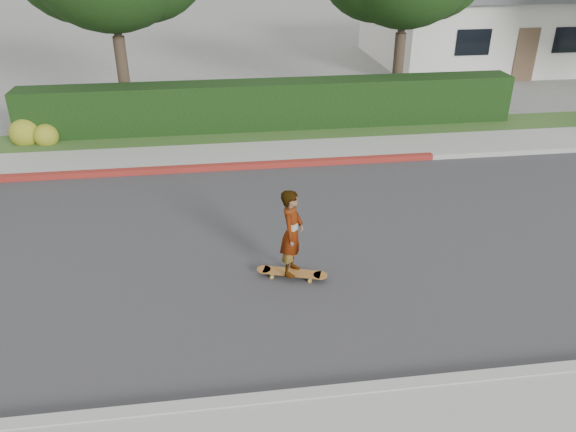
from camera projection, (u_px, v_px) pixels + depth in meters
name	position (u px, v px, depth m)	size (l,w,h in m)	color
ground	(457.00, 234.00, 11.54)	(120.00, 120.00, 0.00)	slate
road	(457.00, 234.00, 11.53)	(60.00, 8.00, 0.01)	#2D2D30
curb_near	(574.00, 369.00, 7.89)	(60.00, 0.20, 0.15)	#9E9E99
curb_far	(396.00, 158.00, 15.11)	(60.00, 0.20, 0.15)	#9E9E99
curb_red_section	(209.00, 168.00, 14.50)	(12.00, 0.21, 0.15)	maroon
sidewalk_far	(386.00, 147.00, 15.91)	(60.00, 1.60, 0.12)	gray
planting_strip	(371.00, 130.00, 17.33)	(60.00, 1.60, 0.10)	#2D4C1E
hedge	(272.00, 106.00, 17.17)	(15.00, 1.00, 1.50)	black
flowering_shrub	(32.00, 134.00, 16.10)	(1.40, 1.00, 0.90)	#2D4C19
house	(489.00, 14.00, 25.64)	(10.60, 8.60, 4.30)	beige
skateboard	(292.00, 273.00, 10.03)	(1.30, 0.65, 0.12)	#B88D32
skateboarder	(292.00, 233.00, 9.66)	(0.58, 0.38, 1.60)	white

